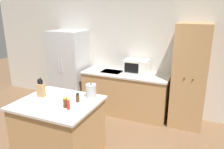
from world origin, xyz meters
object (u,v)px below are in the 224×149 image
microwave (137,66)px  spice_bottle_green_herb (68,101)px  fire_extinguisher (51,93)px  refrigerator (69,68)px  pantry_cabinet (190,77)px  spice_bottle_tall_dark (65,103)px  spice_bottle_amber_oil (68,104)px  kettle (91,91)px  knife_block (41,90)px  spice_bottle_short_red (78,98)px

microwave → spice_bottle_green_herb: bearing=-101.6°
spice_bottle_green_herb → fire_extinguisher: (-1.79, 1.78, -0.80)m
refrigerator → fire_extinguisher: refrigerator is taller
spice_bottle_green_herb → fire_extinguisher: spice_bottle_green_herb is taller
pantry_cabinet → spice_bottle_green_herb: size_ratio=17.63×
spice_bottle_tall_dark → spice_bottle_amber_oil: bearing=-24.1°
spice_bottle_tall_dark → kettle: size_ratio=0.68×
kettle → fire_extinguisher: bearing=144.4°
knife_block → fire_extinguisher: 2.26m
refrigerator → spice_bottle_tall_dark: 2.30m
knife_block → spice_bottle_tall_dark: knife_block is taller
refrigerator → spice_bottle_tall_dark: (1.24, -1.94, 0.13)m
refrigerator → spice_bottle_amber_oil: 2.38m
spice_bottle_green_herb → kettle: bearing=66.2°
spice_bottle_tall_dark → spice_bottle_amber_oil: (0.08, -0.04, 0.01)m
pantry_cabinet → microwave: (-1.09, 0.09, 0.07)m
pantry_cabinet → fire_extinguisher: 3.39m
microwave → spice_bottle_short_red: size_ratio=3.70×
microwave → spice_bottle_amber_oil: microwave is taller
refrigerator → kettle: 2.03m
spice_bottle_green_herb → spice_bottle_amber_oil: bearing=-53.8°
fire_extinguisher → pantry_cabinet: bearing=1.7°
spice_bottle_amber_oil → kettle: 0.51m
pantry_cabinet → spice_bottle_tall_dark: size_ratio=12.86×
spice_bottle_green_herb → spice_bottle_short_red: bearing=62.8°
kettle → pantry_cabinet: bearing=48.6°
spice_bottle_short_red → spice_bottle_amber_oil: size_ratio=0.79×
refrigerator → microwave: size_ratio=3.55×
microwave → spice_bottle_green_herb: microwave is taller
pantry_cabinet → spice_bottle_green_herb: bearing=-128.4°
spice_bottle_tall_dark → fire_extinguisher: spice_bottle_tall_dark is taller
knife_block → spice_bottle_short_red: 0.63m
spice_bottle_amber_oil → fire_extinguisher: spice_bottle_amber_oil is taller
spice_bottle_short_red → kettle: kettle is taller
pantry_cabinet → fire_extinguisher: size_ratio=4.63×
refrigerator → spice_bottle_tall_dark: size_ratio=11.37×
microwave → spice_bottle_tall_dark: microwave is taller
spice_bottle_green_herb → microwave: bearing=78.4°
microwave → refrigerator: bearing=-175.6°
spice_bottle_short_red → fire_extinguisher: 2.62m
spice_bottle_green_herb → knife_block: bearing=170.4°
spice_bottle_green_herb → fire_extinguisher: size_ratio=0.26×
pantry_cabinet → microwave: size_ratio=4.02×
spice_bottle_amber_oil → microwave: bearing=81.5°
refrigerator → pantry_cabinet: 2.72m
microwave → spice_bottle_tall_dark: 2.10m
pantry_cabinet → kettle: size_ratio=8.76×
microwave → fire_extinguisher: 2.38m
spice_bottle_amber_oil → fire_extinguisher: 2.81m
spice_bottle_amber_oil → fire_extinguisher: size_ratio=0.39×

